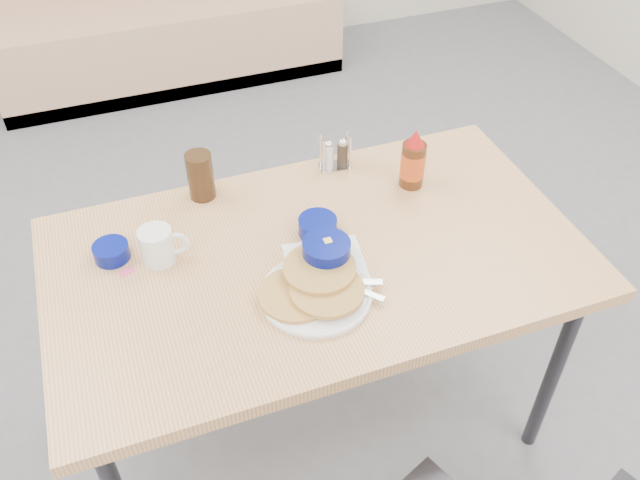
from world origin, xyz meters
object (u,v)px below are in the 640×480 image
object	(u,v)px
creamer_bowl	(111,252)
booth_bench	(165,15)
condiment_caddy	(335,156)
pancake_plate	(315,289)
coffee_mug	(158,245)
butter_bowl	(318,226)
syrup_bottle	(413,162)
amber_tumbler	(200,176)
grits_setting	(327,257)
dining_table	(317,270)

from	to	relation	value
creamer_bowl	booth_bench	bearing A→B (deg)	77.94
condiment_caddy	pancake_plate	bearing A→B (deg)	-110.08
coffee_mug	butter_bowl	bearing A→B (deg)	-5.74
butter_bowl	condiment_caddy	distance (m)	0.31
condiment_caddy	syrup_bottle	world-z (taller)	syrup_bottle
coffee_mug	syrup_bottle	distance (m)	0.75
pancake_plate	amber_tumbler	bearing A→B (deg)	109.73
grits_setting	creamer_bowl	distance (m)	0.56
butter_bowl	syrup_bottle	world-z (taller)	syrup_bottle
coffee_mug	grits_setting	distance (m)	0.43
butter_bowl	condiment_caddy	size ratio (longest dim) A/B	0.91
pancake_plate	coffee_mug	xyz separation A→B (m)	(-0.33, 0.25, 0.03)
dining_table	coffee_mug	bearing A→B (deg)	163.36
condiment_caddy	amber_tumbler	bearing A→B (deg)	-173.80
creamer_bowl	butter_bowl	xyz separation A→B (m)	(0.53, -0.09, 0.00)
amber_tumbler	syrup_bottle	size ratio (longest dim) A/B	0.76
pancake_plate	condiment_caddy	world-z (taller)	condiment_caddy
creamer_bowl	amber_tumbler	bearing A→B (deg)	31.91
booth_bench	amber_tumbler	bearing A→B (deg)	-95.90
amber_tumbler	condiment_caddy	world-z (taller)	amber_tumbler
booth_bench	pancake_plate	bearing A→B (deg)	-91.18
booth_bench	dining_table	bearing A→B (deg)	-90.00
butter_bowl	amber_tumbler	size ratio (longest dim) A/B	0.74
coffee_mug	amber_tumbler	xyz separation A→B (m)	(0.16, 0.22, 0.02)
booth_bench	creamer_bowl	bearing A→B (deg)	-102.06
coffee_mug	booth_bench	bearing A→B (deg)	80.88
grits_setting	booth_bench	bearing A→B (deg)	90.11
creamer_bowl	pancake_plate	bearing A→B (deg)	-34.07
butter_bowl	booth_bench	bearing A→B (deg)	90.66
dining_table	syrup_bottle	world-z (taller)	syrup_bottle
syrup_bottle	grits_setting	bearing A→B (deg)	-145.81
creamer_bowl	butter_bowl	size ratio (longest dim) A/B	0.89
booth_bench	butter_bowl	xyz separation A→B (m)	(0.03, -2.46, 0.43)
grits_setting	pancake_plate	bearing A→B (deg)	-126.33
butter_bowl	condiment_caddy	xyz separation A→B (m)	(0.15, 0.27, 0.02)
pancake_plate	coffee_mug	world-z (taller)	coffee_mug
amber_tumbler	butter_bowl	bearing A→B (deg)	-46.16
coffee_mug	grits_setting	world-z (taller)	coffee_mug
booth_bench	condiment_caddy	bearing A→B (deg)	-85.28
booth_bench	amber_tumbler	distance (m)	2.26
dining_table	butter_bowl	bearing A→B (deg)	68.96
amber_tumbler	booth_bench	bearing A→B (deg)	84.10
pancake_plate	grits_setting	bearing A→B (deg)	53.67
booth_bench	syrup_bottle	size ratio (longest dim) A/B	10.22
amber_tumbler	syrup_bottle	world-z (taller)	syrup_bottle
creamer_bowl	syrup_bottle	xyz separation A→B (m)	(0.87, 0.02, 0.06)
amber_tumbler	condiment_caddy	xyz separation A→B (m)	(0.41, 0.00, -0.03)
amber_tumbler	creamer_bowl	bearing A→B (deg)	-148.09
booth_bench	dining_table	xyz separation A→B (m)	(0.00, -2.53, 0.35)
coffee_mug	butter_bowl	world-z (taller)	coffee_mug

